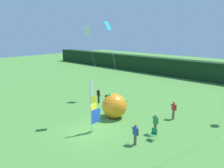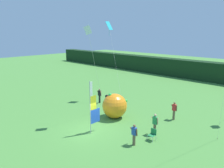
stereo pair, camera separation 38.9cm
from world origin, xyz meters
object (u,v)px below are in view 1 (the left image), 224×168
folding_chair (153,133)px  kite_cyan_diamond_1 (108,29)px  inflatable_balloon (114,106)px  kite_white_box_3 (88,30)px  person_far_right (135,134)px  banner_flag (94,108)px  person_near_banner (155,123)px  person_mid_field (99,95)px  person_far_left (174,110)px

folding_chair → kite_cyan_diamond_1: 13.60m
inflatable_balloon → folding_chair: bearing=-13.9°
kite_white_box_3 → person_far_right: bearing=-4.6°
folding_chair → inflatable_balloon: bearing=166.1°
person_far_right → inflatable_balloon: 5.43m
banner_flag → person_near_banner: 5.06m
person_far_right → kite_cyan_diamond_1: bearing=143.4°
person_near_banner → inflatable_balloon: 4.78m
person_mid_field → kite_white_box_3: (3.53, -4.45, 7.22)m
inflatable_balloon → kite_white_box_3: size_ratio=0.28×
person_far_right → kite_cyan_diamond_1: kite_cyan_diamond_1 is taller
person_near_banner → kite_white_box_3: kite_white_box_3 is taller
kite_cyan_diamond_1 → banner_flag: bearing=-53.5°
inflatable_balloon → kite_white_box_3: 7.39m
kite_white_box_3 → folding_chair: bearing=10.7°
banner_flag → inflatable_balloon: 3.74m
person_mid_field → inflatable_balloon: size_ratio=0.69×
person_near_banner → kite_cyan_diamond_1: bearing=154.8°
person_mid_field → person_far_right: bearing=-28.6°
person_far_right → kite_white_box_3: kite_white_box_3 is taller
person_far_left → folding_chair: (0.82, -4.73, -0.41)m
person_mid_field → inflatable_balloon: inflatable_balloon is taller
person_near_banner → person_far_left: size_ratio=1.02×
person_near_banner → person_far_left: bearing=96.3°
person_near_banner → banner_flag: bearing=-140.8°
banner_flag → person_far_left: banner_flag is taller
person_mid_field → kite_white_box_3: size_ratio=0.20×
person_far_right → banner_flag: bearing=-169.8°
folding_chair → person_far_left: bearing=99.9°
person_near_banner → person_far_right: person_near_banner is taller
person_near_banner → kite_cyan_diamond_1: size_ratio=0.19×
banner_flag → kite_cyan_diamond_1: 11.25m
person_far_left → inflatable_balloon: 5.55m
banner_flag → person_mid_field: (-5.27, 5.55, -1.19)m
banner_flag → kite_cyan_diamond_1: size_ratio=0.47×
kite_cyan_diamond_1 → kite_white_box_3: 7.48m
person_far_left → kite_cyan_diamond_1: (-8.96, 0.57, 7.40)m
person_mid_field → folding_chair: 10.06m
banner_flag → person_far_left: 7.83m
person_far_right → inflatable_balloon: bearing=148.4°
person_far_right → person_far_left: bearing=92.6°
kite_cyan_diamond_1 → inflatable_balloon: bearing=-41.0°
inflatable_balloon → kite_cyan_diamond_1: 9.42m
person_mid_field → person_near_banner: bearing=-15.0°
person_near_banner → person_mid_field: person_near_banner is taller
person_mid_field → folding_chair: size_ratio=1.89×
inflatable_balloon → kite_cyan_diamond_1: size_ratio=0.26×
banner_flag → person_near_banner: size_ratio=2.49×
person_near_banner → kite_white_box_3: 9.30m
person_near_banner → person_far_left: person_near_banner is taller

